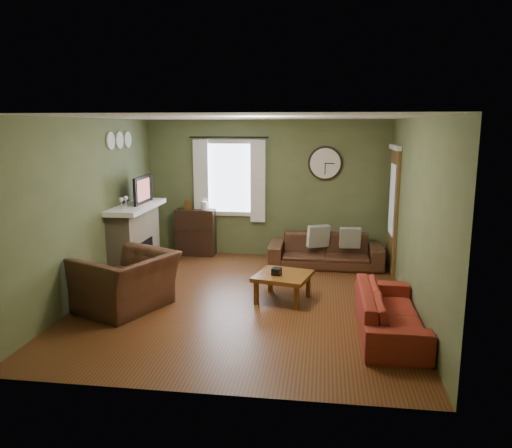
# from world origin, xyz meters

# --- Properties ---
(floor) EXTENTS (4.60, 5.20, 0.00)m
(floor) POSITION_xyz_m (0.00, 0.00, 0.00)
(floor) COLOR #562E17
(floor) RESTS_ON ground
(ceiling) EXTENTS (4.60, 5.20, 0.00)m
(ceiling) POSITION_xyz_m (0.00, 0.00, 2.60)
(ceiling) COLOR white
(ceiling) RESTS_ON ground
(wall_left) EXTENTS (0.00, 5.20, 2.60)m
(wall_left) POSITION_xyz_m (-2.30, 0.00, 1.30)
(wall_left) COLOR #57623B
(wall_left) RESTS_ON ground
(wall_right) EXTENTS (0.00, 5.20, 2.60)m
(wall_right) POSITION_xyz_m (2.30, 0.00, 1.30)
(wall_right) COLOR #57623B
(wall_right) RESTS_ON ground
(wall_back) EXTENTS (4.60, 0.00, 2.60)m
(wall_back) POSITION_xyz_m (0.00, 2.60, 1.30)
(wall_back) COLOR #57623B
(wall_back) RESTS_ON ground
(wall_front) EXTENTS (4.60, 0.00, 2.60)m
(wall_front) POSITION_xyz_m (0.00, -2.60, 1.30)
(wall_front) COLOR #57623B
(wall_front) RESTS_ON ground
(fireplace) EXTENTS (0.40, 1.40, 1.10)m
(fireplace) POSITION_xyz_m (-2.10, 1.15, 0.55)
(fireplace) COLOR gray
(fireplace) RESTS_ON floor
(firebox) EXTENTS (0.04, 0.60, 0.55)m
(firebox) POSITION_xyz_m (-1.91, 1.15, 0.30)
(firebox) COLOR black
(firebox) RESTS_ON fireplace
(mantel) EXTENTS (0.58, 1.60, 0.08)m
(mantel) POSITION_xyz_m (-2.07, 1.15, 1.14)
(mantel) COLOR white
(mantel) RESTS_ON fireplace
(tv) EXTENTS (0.08, 0.60, 0.35)m
(tv) POSITION_xyz_m (-2.05, 1.30, 1.35)
(tv) COLOR black
(tv) RESTS_ON mantel
(tv_screen) EXTENTS (0.02, 0.62, 0.36)m
(tv_screen) POSITION_xyz_m (-1.97, 1.30, 1.41)
(tv_screen) COLOR #994C3F
(tv_screen) RESTS_ON mantel
(medallion_left) EXTENTS (0.28, 0.28, 0.03)m
(medallion_left) POSITION_xyz_m (-2.28, 0.80, 2.25)
(medallion_left) COLOR white
(medallion_left) RESTS_ON wall_left
(medallion_mid) EXTENTS (0.28, 0.28, 0.03)m
(medallion_mid) POSITION_xyz_m (-2.28, 1.15, 2.25)
(medallion_mid) COLOR white
(medallion_mid) RESTS_ON wall_left
(medallion_right) EXTENTS (0.28, 0.28, 0.03)m
(medallion_right) POSITION_xyz_m (-2.28, 1.50, 2.25)
(medallion_right) COLOR white
(medallion_right) RESTS_ON wall_left
(window_pane) EXTENTS (1.00, 0.02, 1.30)m
(window_pane) POSITION_xyz_m (-0.70, 2.58, 1.50)
(window_pane) COLOR silver
(window_pane) RESTS_ON wall_back
(curtain_rod) EXTENTS (0.03, 0.03, 1.50)m
(curtain_rod) POSITION_xyz_m (-0.70, 2.48, 2.27)
(curtain_rod) COLOR black
(curtain_rod) RESTS_ON wall_back
(curtain_left) EXTENTS (0.28, 0.04, 1.55)m
(curtain_left) POSITION_xyz_m (-1.25, 2.48, 1.45)
(curtain_left) COLOR white
(curtain_left) RESTS_ON wall_back
(curtain_right) EXTENTS (0.28, 0.04, 1.55)m
(curtain_right) POSITION_xyz_m (-0.15, 2.48, 1.45)
(curtain_right) COLOR white
(curtain_right) RESTS_ON wall_back
(wall_clock) EXTENTS (0.64, 0.06, 0.64)m
(wall_clock) POSITION_xyz_m (1.10, 2.55, 1.80)
(wall_clock) COLOR white
(wall_clock) RESTS_ON wall_back
(door) EXTENTS (0.05, 0.90, 2.10)m
(door) POSITION_xyz_m (2.27, 1.85, 1.05)
(door) COLOR brown
(door) RESTS_ON floor
(bookshelf) EXTENTS (0.76, 0.32, 0.90)m
(bookshelf) POSITION_xyz_m (-1.36, 2.42, 0.45)
(bookshelf) COLOR black
(bookshelf) RESTS_ON floor
(book) EXTENTS (0.26, 0.28, 0.02)m
(book) POSITION_xyz_m (-1.35, 2.67, 0.96)
(book) COLOR brown
(book) RESTS_ON bookshelf
(sofa_brown) EXTENTS (2.00, 0.78, 0.58)m
(sofa_brown) POSITION_xyz_m (1.15, 1.93, 0.29)
(sofa_brown) COLOR #3F2418
(sofa_brown) RESTS_ON floor
(pillow_left) EXTENTS (0.37, 0.14, 0.36)m
(pillow_left) POSITION_xyz_m (1.57, 1.89, 0.55)
(pillow_left) COLOR gray
(pillow_left) RESTS_ON sofa_brown
(pillow_right) EXTENTS (0.40, 0.26, 0.39)m
(pillow_right) POSITION_xyz_m (1.01, 1.93, 0.55)
(pillow_right) COLOR gray
(pillow_right) RESTS_ON sofa_brown
(sofa_red) EXTENTS (0.72, 1.85, 0.54)m
(sofa_red) POSITION_xyz_m (1.92, -0.91, 0.27)
(sofa_red) COLOR maroon
(sofa_red) RESTS_ON floor
(armchair) EXTENTS (1.43, 1.51, 0.77)m
(armchair) POSITION_xyz_m (-1.56, -0.57, 0.39)
(armchair) COLOR #3F2418
(armchair) RESTS_ON floor
(coffee_table) EXTENTS (0.90, 0.90, 0.40)m
(coffee_table) POSITION_xyz_m (0.54, 0.07, 0.20)
(coffee_table) COLOR brown
(coffee_table) RESTS_ON floor
(tissue_box) EXTENTS (0.15, 0.15, 0.10)m
(tissue_box) POSITION_xyz_m (0.45, 0.01, 0.40)
(tissue_box) COLOR black
(tissue_box) RESTS_ON coffee_table
(wine_glass_a) EXTENTS (0.07, 0.07, 0.20)m
(wine_glass_a) POSITION_xyz_m (-2.05, 0.55, 1.28)
(wine_glass_a) COLOR white
(wine_glass_a) RESTS_ON mantel
(wine_glass_b) EXTENTS (0.07, 0.07, 0.20)m
(wine_glass_b) POSITION_xyz_m (-2.05, 0.73, 1.28)
(wine_glass_b) COLOR white
(wine_glass_b) RESTS_ON mantel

